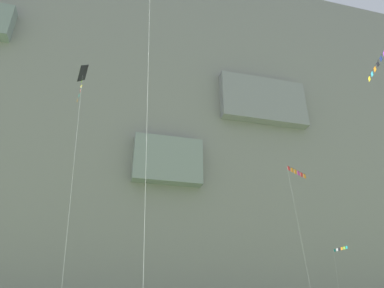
# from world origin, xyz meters

# --- Properties ---
(cliff_face) EXTENTS (180.00, 26.40, 72.32)m
(cliff_face) POSITION_xyz_m (0.02, 59.27, 36.16)
(cliff_face) COLOR gray
(cliff_face) RESTS_ON ground
(kite_diamond_high_center) EXTENTS (1.83, 5.34, 19.95)m
(kite_diamond_high_center) POSITION_xyz_m (-11.63, 19.39, 18.41)
(kite_diamond_high_center) COLOR black
(kite_diamond_high_center) RESTS_ON ground
(kite_banner_high_right) EXTENTS (2.12, 8.03, 30.65)m
(kite_banner_high_right) POSITION_xyz_m (22.70, 24.15, 29.27)
(kite_banner_high_right) COLOR black
(kite_banner_high_right) RESTS_ON ground
(kite_banner_upper_left) EXTENTS (2.60, 2.82, 10.18)m
(kite_banner_upper_left) POSITION_xyz_m (22.25, 37.83, 9.14)
(kite_banner_upper_left) COLOR black
(kite_banner_upper_left) RESTS_ON ground
(kite_banner_mid_left) EXTENTS (4.14, 3.05, 19.40)m
(kite_banner_mid_left) POSITION_xyz_m (15.41, 34.50, 18.54)
(kite_banner_mid_left) COLOR black
(kite_banner_mid_left) RESTS_ON ground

